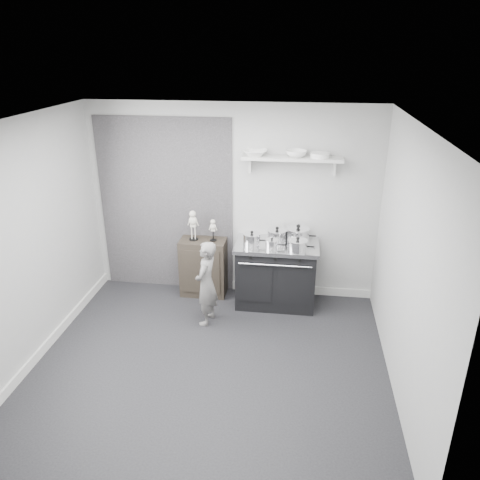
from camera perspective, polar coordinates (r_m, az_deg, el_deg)
name	(u,v)px	position (r m, az deg, el deg)	size (l,w,h in m)	color
ground	(210,363)	(5.55, -3.68, -14.73)	(4.00, 4.00, 0.00)	black
room_shell	(200,224)	(4.89, -4.85, 1.91)	(4.02, 3.62, 2.71)	#A7A7A5
wall_shelf	(292,159)	(6.14, 6.37, 9.79)	(1.30, 0.26, 0.24)	silver
stove	(276,273)	(6.48, 4.41, -4.07)	(1.12, 0.70, 0.90)	black
side_cabinet	(204,267)	(6.74, -4.45, -3.29)	(0.65, 0.38, 0.84)	black
child	(206,283)	(5.98, -4.12, -5.29)	(0.41, 0.27, 1.13)	slate
pot_front_left	(252,239)	(6.21, 1.45, 0.10)	(0.32, 0.23, 0.20)	white
pot_back_left	(277,235)	(6.38, 4.54, 0.62)	(0.36, 0.27, 0.20)	white
pot_back_right	(298,235)	(6.37, 7.08, 0.67)	(0.40, 0.32, 0.24)	white
pot_front_right	(298,245)	(6.07, 7.03, -0.65)	(0.34, 0.26, 0.20)	white
pot_front_center	(272,244)	(6.13, 3.91, -0.46)	(0.26, 0.17, 0.15)	white
skeleton_full	(193,223)	(6.51, -5.75, 2.07)	(0.14, 0.09, 0.49)	beige
skeleton_torso	(213,229)	(6.47, -3.31, 1.40)	(0.10, 0.06, 0.36)	beige
bowl_large	(255,153)	(6.14, 1.86, 10.59)	(0.31, 0.31, 0.08)	white
bowl_small	(296,154)	(6.11, 6.89, 10.42)	(0.27, 0.27, 0.08)	white
plate_stack	(320,155)	(6.12, 9.70, 10.16)	(0.24, 0.24, 0.06)	white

